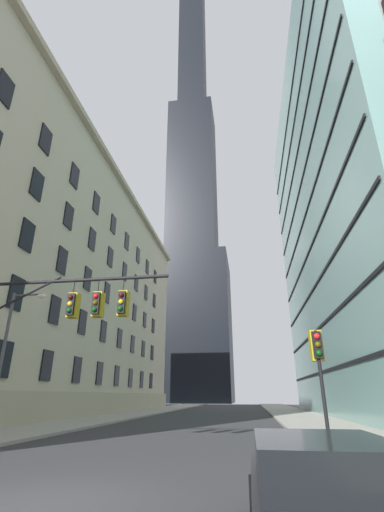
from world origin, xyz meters
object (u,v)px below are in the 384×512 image
traffic_signal_mast (63,317)px  traffic_light_near_right (318,353)px  street_lamppost (9,345)px  parked_car (326,499)px

traffic_signal_mast → traffic_light_near_right: size_ratio=2.08×
traffic_light_near_right → street_lamppost: size_ratio=0.53×
traffic_signal_mast → street_lamppost: (-5.52, 4.60, -0.41)m
traffic_signal_mast → traffic_light_near_right: 9.94m
street_lamppost → parked_car: size_ratio=1.59×
street_lamppost → traffic_light_near_right: bearing=-18.0°
street_lamppost → parked_car: street_lamppost is taller
parked_car → traffic_light_near_right: bearing=78.6°
traffic_signal_mast → parked_car: bearing=-43.8°
parked_car → street_lamppost: bearing=137.8°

